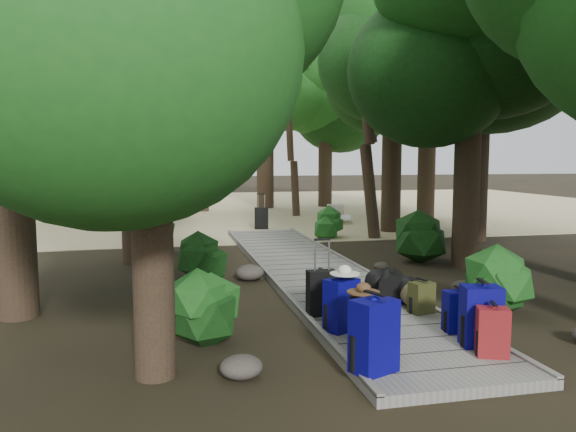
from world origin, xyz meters
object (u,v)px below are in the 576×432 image
object	(u,v)px
backpack_left_d	(322,289)
backpack_right_a	(493,329)
backpack_left_a	(374,332)
backpack_right_d	(422,296)
backpack_right_c	(458,309)
suitcase_on_boardwalk	(322,293)
backpack_left_b	(367,320)
kayak	(141,219)
sun_lounger	(342,214)
duffel_right_khaki	(412,294)
backpack_left_c	(341,302)
lone_suitcase_on_sand	(261,218)
duffel_right_black	(392,286)
backpack_right_b	(481,313)

from	to	relation	value
backpack_left_d	backpack_right_a	world-z (taller)	backpack_right_a
backpack_left_a	backpack_right_a	xyz separation A→B (m)	(1.46, 0.14, -0.12)
backpack_right_a	backpack_right_d	bearing A→B (deg)	110.56
backpack_right_c	backpack_left_a	bearing A→B (deg)	-141.14
backpack_left_a	backpack_right_a	size ratio (longest dim) A/B	1.38
backpack_right_d	suitcase_on_boardwalk	distance (m)	1.44
backpack_right_c	backpack_right_d	world-z (taller)	backpack_right_c
backpack_right_a	backpack_right_c	world-z (taller)	backpack_right_a
backpack_left_b	kayak	distance (m)	14.79
kayak	sun_lounger	xyz separation A→B (m)	(6.97, -1.54, 0.16)
duffel_right_khaki	backpack_right_a	bearing A→B (deg)	-84.35
duffel_right_khaki	sun_lounger	size ratio (longest dim) A/B	0.29
backpack_left_b	backpack_left_d	size ratio (longest dim) A/B	1.12
backpack_left_a	backpack_left_c	bearing A→B (deg)	62.47
kayak	backpack_left_a	bearing A→B (deg)	-73.02
backpack_left_d	lone_suitcase_on_sand	xyz separation A→B (m)	(0.88, 10.08, -0.05)
backpack_left_c	duffel_right_khaki	size ratio (longest dim) A/B	1.36
backpack_left_a	sun_lounger	world-z (taller)	backpack_left_a
backpack_left_c	lone_suitcase_on_sand	xyz separation A→B (m)	(0.91, 11.10, -0.13)
backpack_left_a	backpack_left_d	distance (m)	2.43
duffel_right_khaki	kayak	bearing A→B (deg)	116.04
duffel_right_khaki	duffel_right_black	size ratio (longest dim) A/B	0.80
duffel_right_black	kayak	world-z (taller)	duffel_right_black
backpack_right_b	duffel_right_black	distance (m)	2.29
backpack_left_a	backpack_left_d	size ratio (longest dim) A/B	1.41
backpack_left_b	backpack_left_c	bearing A→B (deg)	107.57
backpack_left_b	backpack_right_c	world-z (taller)	backpack_left_b
suitcase_on_boardwalk	sun_lounger	size ratio (longest dim) A/B	0.34
duffel_right_khaki	suitcase_on_boardwalk	bearing A→B (deg)	-165.83
duffel_right_black	sun_lounger	distance (m)	11.21
backpack_left_a	backpack_right_b	bearing A→B (deg)	-5.89
backpack_left_b	suitcase_on_boardwalk	xyz separation A→B (m)	(-0.12, 1.45, -0.02)
backpack_right_a	duffel_right_black	distance (m)	2.62
backpack_left_b	backpack_right_c	bearing A→B (deg)	25.57
backpack_right_a	lone_suitcase_on_sand	bearing A→B (deg)	113.17
lone_suitcase_on_sand	kayak	distance (m)	4.70
backpack_right_d	kayak	bearing A→B (deg)	93.86
backpack_right_a	lone_suitcase_on_sand	size ratio (longest dim) A/B	0.88
backpack_right_c	kayak	size ratio (longest dim) A/B	0.20
backpack_left_a	lone_suitcase_on_sand	distance (m)	12.54
duffel_right_khaki	duffel_right_black	world-z (taller)	duffel_right_black
backpack_right_c	suitcase_on_boardwalk	xyz separation A→B (m)	(-1.48, 1.11, 0.03)
backpack_right_b	sun_lounger	world-z (taller)	backpack_right_b
suitcase_on_boardwalk	sun_lounger	bearing A→B (deg)	69.26
backpack_left_a	backpack_left_c	world-z (taller)	backpack_left_a
backpack_left_d	lone_suitcase_on_sand	size ratio (longest dim) A/B	0.87
backpack_right_b	suitcase_on_boardwalk	world-z (taller)	backpack_right_b
kayak	backpack_right_c	bearing A→B (deg)	-66.41
duffel_right_black	backpack_left_a	bearing A→B (deg)	-94.29
backpack_right_a	backpack_right_c	distance (m)	0.89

